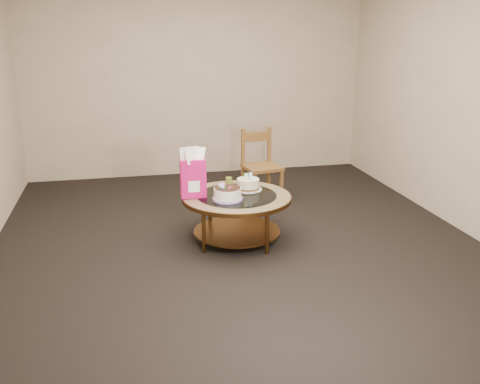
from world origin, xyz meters
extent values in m
plane|color=black|center=(0.00, 0.00, 0.00)|extent=(5.00, 5.00, 0.00)
cube|color=#C1AC92|center=(0.00, 2.50, 1.30)|extent=(4.50, 0.02, 2.60)
cube|color=#C1AC92|center=(0.00, -2.50, 1.30)|extent=(4.50, 0.02, 2.60)
cube|color=#C1AC92|center=(2.25, 0.00, 1.30)|extent=(0.02, 5.00, 2.60)
cylinder|color=brown|center=(0.35, 0.20, 0.21)|extent=(0.04, 0.04, 0.42)
cylinder|color=brown|center=(-0.20, 0.35, 0.21)|extent=(0.04, 0.04, 0.42)
cylinder|color=brown|center=(-0.35, -0.20, 0.21)|extent=(0.04, 0.04, 0.42)
cylinder|color=brown|center=(0.20, -0.35, 0.21)|extent=(0.04, 0.04, 0.42)
cylinder|color=brown|center=(0.00, 0.00, 0.10)|extent=(0.82, 0.82, 0.02)
cylinder|color=brown|center=(0.00, 0.00, 0.43)|extent=(1.02, 1.02, 0.04)
cylinder|color=#8F7E4F|center=(0.00, 0.00, 0.45)|extent=(1.00, 1.00, 0.01)
cylinder|color=black|center=(0.00, 0.00, 0.45)|extent=(0.74, 0.74, 0.01)
cylinder|color=#B69CDD|center=(-0.11, -0.12, 0.47)|extent=(0.27, 0.27, 0.02)
cylinder|color=white|center=(-0.11, -0.12, 0.51)|extent=(0.25, 0.25, 0.11)
cylinder|color=black|center=(-0.11, -0.12, 0.57)|extent=(0.23, 0.23, 0.01)
sphere|color=#B69CDD|center=(-0.17, -0.11, 0.59)|extent=(0.05, 0.05, 0.05)
sphere|color=#B69CDD|center=(-0.14, -0.08, 0.59)|extent=(0.04, 0.04, 0.04)
sphere|color=#B69CDD|center=(-0.16, -0.15, 0.59)|extent=(0.04, 0.04, 0.04)
cone|color=#1D7032|center=(-0.14, -0.11, 0.58)|extent=(0.04, 0.04, 0.02)
cone|color=#1D7032|center=(-0.19, -0.13, 0.58)|extent=(0.03, 0.03, 0.02)
cone|color=#1D7032|center=(-0.14, -0.06, 0.58)|extent=(0.03, 0.02, 0.02)
cone|color=#1D7032|center=(-0.14, -0.16, 0.58)|extent=(0.03, 0.03, 0.02)
cylinder|color=silver|center=(0.14, 0.14, 0.46)|extent=(0.26, 0.26, 0.01)
cylinder|color=#4C2F15|center=(0.14, 0.14, 0.48)|extent=(0.22, 0.22, 0.02)
cylinder|color=beige|center=(0.14, 0.14, 0.53)|extent=(0.21, 0.21, 0.08)
cube|color=#54C353|center=(0.12, 0.13, 0.60)|extent=(0.04, 0.02, 0.06)
cube|color=white|center=(0.12, 0.13, 0.60)|extent=(0.03, 0.02, 0.05)
cube|color=#449CE7|center=(0.16, 0.14, 0.60)|extent=(0.04, 0.02, 0.06)
cube|color=white|center=(0.16, 0.14, 0.60)|extent=(0.03, 0.02, 0.05)
cube|color=#DA1467|center=(-0.40, 0.04, 0.63)|extent=(0.23, 0.13, 0.35)
cube|color=white|center=(-0.40, 0.04, 0.57)|extent=(0.11, 0.13, 0.10)
cube|color=#C9BA53|center=(-0.01, 0.32, 0.46)|extent=(0.13, 0.13, 0.01)
cylinder|color=#BE8A3B|center=(-0.01, 0.32, 0.47)|extent=(0.12, 0.12, 0.01)
cylinder|color=olive|center=(-0.01, 0.32, 0.51)|extent=(0.06, 0.06, 0.06)
cylinder|color=black|center=(-0.01, 0.32, 0.54)|extent=(0.00, 0.00, 0.01)
cube|color=brown|center=(0.52, 1.07, 0.41)|extent=(0.45, 0.45, 0.04)
cube|color=brown|center=(0.39, 0.88, 0.21)|extent=(0.04, 0.04, 0.41)
cube|color=brown|center=(0.72, 0.94, 0.21)|extent=(0.04, 0.04, 0.41)
cube|color=brown|center=(0.33, 1.21, 0.21)|extent=(0.04, 0.04, 0.41)
cube|color=brown|center=(0.66, 1.27, 0.21)|extent=(0.04, 0.04, 0.41)
cube|color=brown|center=(0.33, 1.21, 0.63)|extent=(0.04, 0.04, 0.42)
cube|color=brown|center=(0.66, 1.27, 0.63)|extent=(0.04, 0.04, 0.42)
cube|color=brown|center=(0.50, 1.24, 0.74)|extent=(0.33, 0.08, 0.11)
camera|label=1|loc=(-0.99, -4.61, 1.98)|focal=40.00mm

